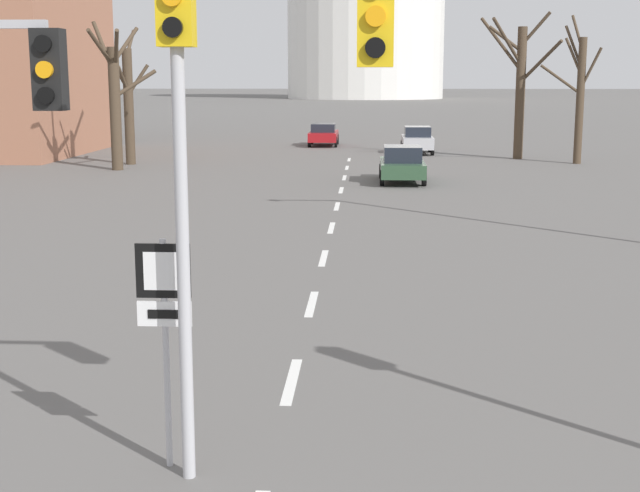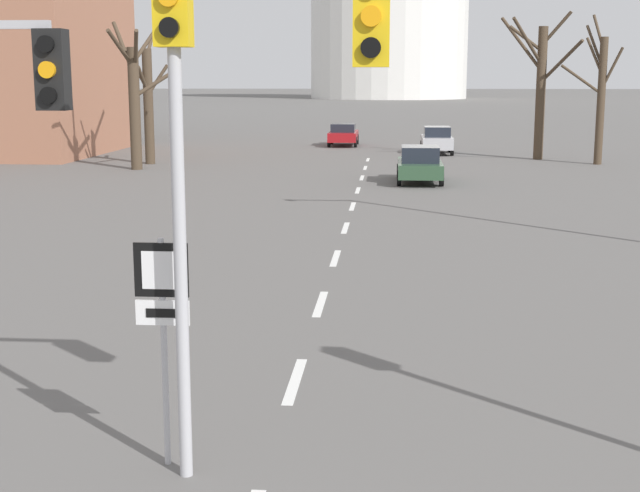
% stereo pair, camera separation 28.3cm
% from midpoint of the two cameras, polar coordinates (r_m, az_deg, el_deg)
% --- Properties ---
extents(lane_stripe_1, '(0.16, 2.00, 0.01)m').
position_cam_midpoint_polar(lane_stripe_1, '(13.03, -0.98, -8.61)').
color(lane_stripe_1, silver).
rests_on(lane_stripe_1, ground_plane).
extents(lane_stripe_2, '(0.16, 2.00, 0.01)m').
position_cam_midpoint_polar(lane_stripe_2, '(17.32, 0.50, -3.71)').
color(lane_stripe_2, silver).
rests_on(lane_stripe_2, ground_plane).
extents(lane_stripe_3, '(0.16, 2.00, 0.01)m').
position_cam_midpoint_polar(lane_stripe_3, '(21.70, 1.37, -0.78)').
color(lane_stripe_3, silver).
rests_on(lane_stripe_3, ground_plane).
extents(lane_stripe_4, '(0.16, 2.00, 0.01)m').
position_cam_midpoint_polar(lane_stripe_4, '(26.12, 1.95, 1.17)').
color(lane_stripe_4, silver).
rests_on(lane_stripe_4, ground_plane).
extents(lane_stripe_5, '(0.16, 2.00, 0.01)m').
position_cam_midpoint_polar(lane_stripe_5, '(30.57, 2.36, 2.55)').
color(lane_stripe_5, silver).
rests_on(lane_stripe_5, ground_plane).
extents(lane_stripe_6, '(0.16, 2.00, 0.01)m').
position_cam_midpoint_polar(lane_stripe_6, '(35.03, 2.67, 3.59)').
color(lane_stripe_6, silver).
rests_on(lane_stripe_6, ground_plane).
extents(lane_stripe_7, '(0.16, 2.00, 0.01)m').
position_cam_midpoint_polar(lane_stripe_7, '(39.49, 2.91, 4.38)').
color(lane_stripe_7, silver).
rests_on(lane_stripe_7, ground_plane).
extents(lane_stripe_8, '(0.16, 2.00, 0.01)m').
position_cam_midpoint_polar(lane_stripe_8, '(43.97, 3.10, 5.02)').
color(lane_stripe_8, silver).
rests_on(lane_stripe_8, ground_plane).
extents(lane_stripe_9, '(0.16, 2.00, 0.01)m').
position_cam_midpoint_polar(lane_stripe_9, '(48.45, 3.25, 5.54)').
color(lane_stripe_9, silver).
rests_on(lane_stripe_9, ground_plane).
extents(traffic_signal_centre_tall, '(2.35, 0.34, 5.68)m').
position_cam_midpoint_polar(traffic_signal_centre_tall, '(9.15, -4.25, 10.70)').
color(traffic_signal_centre_tall, '#B2B2B7').
rests_on(traffic_signal_centre_tall, ground_plane).
extents(route_sign_post, '(0.60, 0.08, 2.61)m').
position_cam_midpoint_polar(route_sign_post, '(9.92, -9.23, -4.20)').
color(route_sign_post, '#B2B2B7').
rests_on(route_sign_post, ground_plane).
extents(sedan_near_left, '(1.88, 4.35, 1.45)m').
position_cam_midpoint_polar(sedan_near_left, '(58.57, 1.65, 7.17)').
color(sedan_near_left, maroon).
rests_on(sedan_near_left, ground_plane).
extents(sedan_near_right, '(1.90, 4.39, 1.54)m').
position_cam_midpoint_polar(sedan_near_right, '(37.85, 6.61, 5.23)').
color(sedan_near_right, '#2D4C33').
rests_on(sedan_near_right, ground_plane).
extents(sedan_mid_centre, '(1.81, 4.06, 1.59)m').
position_cam_midpoint_polar(sedan_mid_centre, '(52.66, 7.64, 6.75)').
color(sedan_mid_centre, '#B7B7BC').
rests_on(sedan_mid_centre, ground_plane).
extents(bare_tree_left_near, '(3.08, 3.53, 7.03)m').
position_cam_midpoint_polar(bare_tree_left_near, '(43.80, -11.58, 9.28)').
color(bare_tree_left_near, '#473828').
rests_on(bare_tree_left_near, ground_plane).
extents(bare_tree_right_near, '(3.89, 3.49, 7.82)m').
position_cam_midpoint_polar(bare_tree_right_near, '(49.86, 14.07, 10.05)').
color(bare_tree_right_near, '#473828').
rests_on(bare_tree_right_near, ground_plane).
extents(bare_tree_left_far, '(1.92, 3.70, 6.86)m').
position_cam_midpoint_polar(bare_tree_left_far, '(46.67, -10.77, 9.14)').
color(bare_tree_left_far, '#473828').
rests_on(bare_tree_left_far, ground_plane).
extents(bare_tree_right_far, '(2.96, 1.68, 7.53)m').
position_cam_midpoint_polar(bare_tree_right_far, '(47.81, 17.65, 9.28)').
color(bare_tree_right_far, '#473828').
rests_on(bare_tree_right_far, ground_plane).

